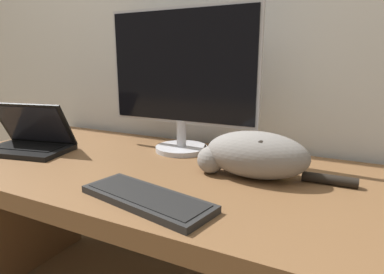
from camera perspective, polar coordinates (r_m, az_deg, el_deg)
The scene contains 7 objects.
wall_back at distance 1.54m, azimuth 2.66°, elevation 21.65°, with size 6.40×0.06×2.60m.
desk at distance 1.23m, azimuth -6.59°, elevation -11.10°, with size 1.71×0.79×0.70m.
monitor at distance 1.32m, azimuth -1.94°, elevation 10.69°, with size 0.66×0.22×0.58m.
laptop at distance 1.52m, azimuth -26.94°, elevation -0.70°, with size 0.38×0.28×0.20m.
external_keyboard at distance 0.89m, azimuth -8.10°, elevation -10.74°, with size 0.41×0.21×0.02m.
cat at distance 1.06m, azimuth 11.00°, elevation -3.00°, with size 0.50×0.19×0.15m.
small_toy at distance 1.24m, azimuth 16.19°, elevation -3.15°, with size 0.06×0.06×0.06m.
Camera 1 is at (0.62, -0.53, 1.08)m, focal length 30.00 mm.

